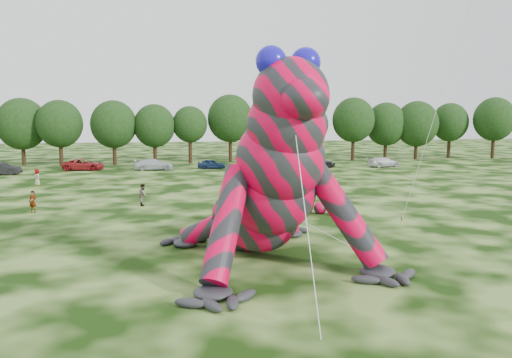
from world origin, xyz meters
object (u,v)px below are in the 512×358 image
at_px(tree_6, 60,133).
at_px(tree_7, 114,133).
at_px(tree_5, 22,132).
at_px(car_5, 256,164).
at_px(car_7, 384,162).
at_px(spectator_1, 143,195).
at_px(tree_16, 450,130).
at_px(tree_17, 494,128).
at_px(spectator_5, 293,195).
at_px(car_6, 318,163).
at_px(spectator_0, 33,202).
at_px(tree_15, 417,130).
at_px(tree_11, 271,130).
at_px(tree_8, 155,134).
at_px(tree_13, 353,129).
at_px(car_2, 84,165).
at_px(car_4, 212,164).
at_px(tree_10, 230,128).
at_px(tree_14, 386,131).
at_px(inflatable_gecko, 250,155).
at_px(tree_9, 190,135).
at_px(car_1, 2,169).
at_px(spectator_4, 37,178).
at_px(car_3, 154,164).

height_order(tree_6, tree_7, tree_6).
height_order(tree_5, car_5, tree_5).
xyz_separation_m(tree_7, car_5, (19.37, -10.70, -4.00)).
distance_m(car_7, spectator_1, 40.89).
xyz_separation_m(tree_16, tree_17, (6.50, -2.71, 0.46)).
relative_size(car_7, spectator_5, 2.56).
height_order(car_6, spectator_0, spectator_0).
bearing_deg(tree_15, tree_11, 179.02).
relative_size(tree_8, car_6, 1.80).
relative_size(tree_6, tree_13, 0.94).
height_order(car_2, spectator_0, spectator_0).
bearing_deg(car_4, spectator_0, 150.85).
bearing_deg(tree_17, tree_16, 157.37).
relative_size(car_6, spectator_0, 2.97).
distance_m(tree_10, spectator_0, 43.52).
relative_size(tree_8, car_4, 2.32).
height_order(tree_14, tree_15, tree_15).
height_order(inflatable_gecko, car_4, inflatable_gecko).
bearing_deg(tree_9, tree_7, -177.22).
bearing_deg(tree_15, inflatable_gecko, -125.92).
xyz_separation_m(tree_14, car_7, (-5.68, -11.89, -4.00)).
bearing_deg(tree_10, car_1, -157.74).
xyz_separation_m(tree_7, tree_10, (17.48, 1.77, 0.51)).
bearing_deg(car_1, tree_10, -64.92).
bearing_deg(spectator_4, tree_14, 94.80).
xyz_separation_m(tree_7, tree_16, (55.53, 2.57, -0.05)).
relative_size(tree_10, tree_17, 1.02).
bearing_deg(car_2, inflatable_gecko, -154.00).
bearing_deg(car_3, spectator_4, 134.92).
relative_size(tree_8, tree_16, 0.95).
bearing_deg(tree_17, tree_6, 179.98).
relative_size(tree_5, car_6, 1.97).
height_order(tree_9, spectator_4, tree_9).
xyz_separation_m(tree_15, car_4, (-34.96, -8.98, -4.16)).
distance_m(tree_10, tree_17, 44.59).
height_order(tree_15, spectator_5, tree_15).
height_order(tree_17, spectator_4, tree_17).
xyz_separation_m(tree_7, spectator_4, (-5.74, -21.57, -3.85)).
bearing_deg(tree_8, spectator_5, -73.14).
relative_size(tree_15, spectator_0, 5.75).
xyz_separation_m(tree_5, tree_15, (61.60, -0.66, -0.08)).
relative_size(tree_14, tree_15, 0.98).
bearing_deg(spectator_0, inflatable_gecko, -18.23).
height_order(tree_16, tree_17, tree_17).
bearing_deg(tree_5, tree_17, -1.35).
height_order(tree_15, car_7, tree_15).
relative_size(tree_16, car_6, 1.88).
relative_size(tree_9, tree_15, 0.90).
bearing_deg(tree_15, tree_5, 179.38).
xyz_separation_m(car_3, spectator_1, (-0.23, -26.93, 0.13)).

